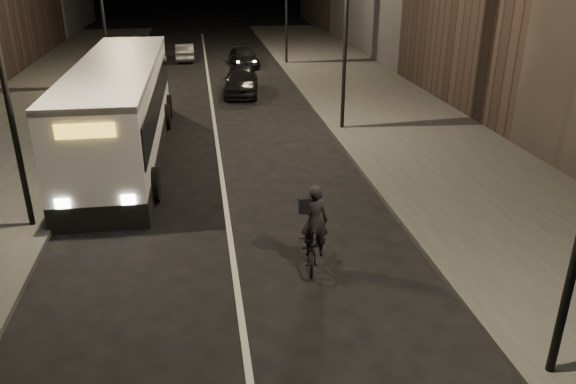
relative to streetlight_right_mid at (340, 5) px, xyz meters
name	(u,v)px	position (x,y,z in m)	size (l,w,h in m)	color
ground	(237,287)	(-5.33, -12.00, -5.36)	(180.00, 180.00, 0.00)	black
sidewalk_right	(390,114)	(3.17, 2.00, -5.28)	(7.00, 70.00, 0.16)	#323230
sidewalk_left	(22,130)	(-13.83, 2.00, -5.28)	(7.00, 70.00, 0.16)	#323230
streetlight_right_mid	(340,5)	(0.00, 0.00, 0.00)	(1.20, 0.44, 8.12)	black
streetlight_left_near	(7,39)	(-10.66, -8.00, 0.00)	(1.20, 0.44, 8.12)	black
city_bus	(121,106)	(-8.93, -1.79, -3.39)	(3.29, 13.49, 3.62)	white
cyclist_on_bicycle	(313,239)	(-3.34, -11.25, -4.61)	(1.04, 2.06, 2.27)	black
car_near	(241,81)	(-3.62, 7.61, -4.58)	(1.84, 4.56, 1.55)	black
car_mid	(185,52)	(-6.81, 18.82, -4.75)	(1.30, 3.73, 1.23)	#37373A
car_far	(244,57)	(-2.74, 16.01, -4.77)	(1.66, 4.10, 1.19)	black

